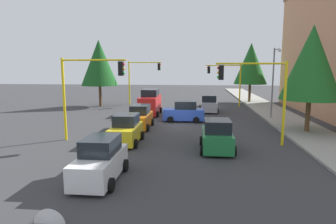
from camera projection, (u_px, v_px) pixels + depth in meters
The scene contains 18 objects.
ground_plane at pixel (176, 125), 26.06m from camera, with size 120.00×120.00×0.00m, color #353538.
sidewalk_kerb at pixel (281, 117), 29.94m from camera, with size 80.00×4.00×0.15m, color gray.
lane_arrow_near at pixel (103, 168), 15.02m from camera, with size 2.40×1.10×1.10m.
traffic_signal_far_left at pixel (226, 77), 38.68m from camera, with size 0.36×4.59×5.54m.
traffic_signal_near_right at pixel (88, 83), 20.09m from camera, with size 0.36×4.59×5.79m.
traffic_signal_near_left at pixel (257, 86), 19.01m from camera, with size 0.36×4.59×5.54m.
traffic_signal_far_right at pixel (142, 74), 39.75m from camera, with size 0.36×4.59×5.95m.
street_lamp_curbside at pixel (274, 76), 28.05m from camera, with size 2.15×0.28×7.00m.
tree_roadside_near at pixel (312, 63), 22.23m from camera, with size 4.56×4.56×8.35m.
tree_roadside_far at pixel (251, 64), 41.97m from camera, with size 4.71×4.71×8.63m.
tree_opposite_side at pixel (99, 63), 38.06m from camera, with size 4.76×4.76×8.72m.
delivery_van_red at pixel (150, 103), 31.91m from camera, with size 4.80×2.22×2.77m.
car_blue at pixel (184, 112), 27.83m from camera, with size 1.93×3.89×1.98m.
car_yellow at pixel (126, 130), 19.85m from camera, with size 3.70×2.01×1.98m.
car_silver at pixel (209, 104), 33.89m from camera, with size 4.08×2.12×1.98m.
car_green at pixel (217, 136), 18.05m from camera, with size 3.63×2.10×1.98m.
car_orange at pixel (140, 118), 24.80m from camera, with size 4.03×1.96×1.98m.
car_white at pixel (100, 161), 13.36m from camera, with size 3.99×1.94×1.98m.
Camera 1 is at (25.52, 1.78, 5.14)m, focal length 31.12 mm.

